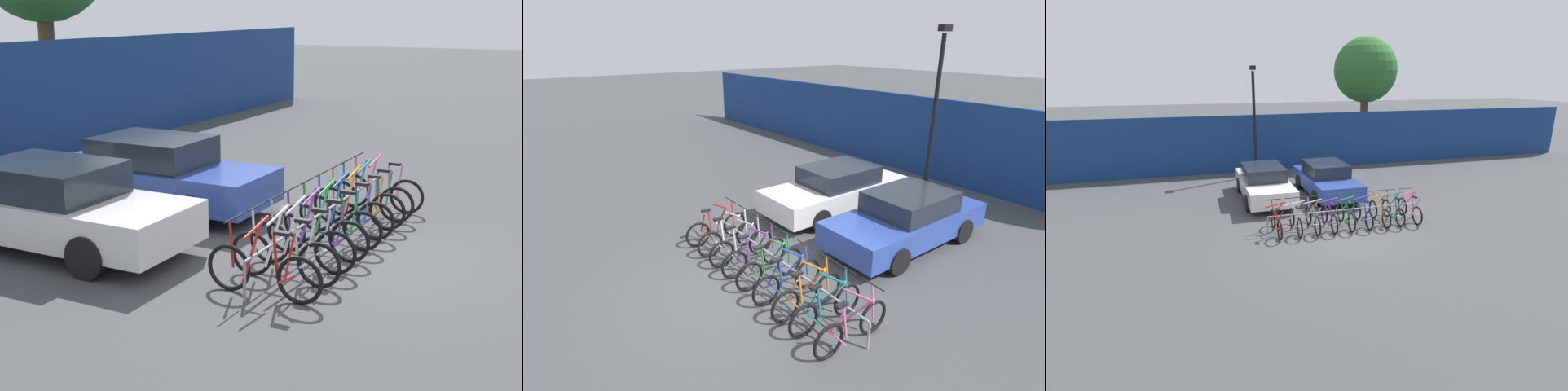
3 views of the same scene
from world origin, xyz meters
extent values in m
plane|color=#424447|center=(0.00, 0.00, 0.00)|extent=(120.00, 120.00, 0.00)
cube|color=navy|center=(0.00, 9.50, 1.48)|extent=(36.00, 0.16, 2.96)
cylinder|color=gray|center=(0.22, 0.68, 0.55)|extent=(5.33, 0.04, 0.04)
cylinder|color=gray|center=(-2.45, 0.68, 0.28)|extent=(0.04, 0.04, 0.55)
cylinder|color=gray|center=(2.88, 0.68, 0.28)|extent=(0.04, 0.04, 0.55)
torus|color=black|center=(-2.20, 0.00, 0.33)|extent=(0.06, 0.66, 0.66)
torus|color=black|center=(-2.20, 1.05, 0.33)|extent=(0.06, 0.66, 0.66)
cylinder|color=red|center=(-2.20, 0.68, 0.65)|extent=(0.60, 0.04, 0.76)
cylinder|color=red|center=(-2.20, 0.63, 0.96)|extent=(0.68, 0.04, 0.16)
cylinder|color=red|center=(-2.20, 0.35, 0.59)|extent=(0.14, 0.04, 0.63)
cylinder|color=red|center=(-2.20, 0.15, 0.61)|extent=(0.32, 0.03, 0.58)
cylinder|color=red|center=(-2.20, 0.20, 0.31)|extent=(0.40, 0.03, 0.08)
cylinder|color=red|center=(-2.20, 1.01, 0.68)|extent=(0.12, 0.04, 0.69)
cylinder|color=black|center=(-2.20, 0.97, 1.04)|extent=(0.52, 0.03, 0.03)
cube|color=black|center=(-2.20, 0.25, 0.93)|extent=(0.10, 0.22, 0.05)
torus|color=black|center=(-1.55, 0.00, 0.33)|extent=(0.06, 0.66, 0.66)
torus|color=black|center=(-1.55, 1.05, 0.33)|extent=(0.06, 0.66, 0.66)
cylinder|color=silver|center=(-1.55, 0.68, 0.65)|extent=(0.60, 0.04, 0.76)
cylinder|color=silver|center=(-1.55, 0.63, 0.96)|extent=(0.68, 0.04, 0.16)
cylinder|color=silver|center=(-1.55, 0.35, 0.59)|extent=(0.14, 0.04, 0.63)
cylinder|color=silver|center=(-1.55, 0.15, 0.61)|extent=(0.32, 0.03, 0.58)
cylinder|color=silver|center=(-1.55, 0.20, 0.31)|extent=(0.40, 0.03, 0.08)
cylinder|color=silver|center=(-1.55, 1.01, 0.68)|extent=(0.12, 0.04, 0.69)
cylinder|color=black|center=(-1.55, 0.97, 1.04)|extent=(0.52, 0.03, 0.03)
cube|color=black|center=(-1.55, 0.25, 0.93)|extent=(0.10, 0.22, 0.05)
torus|color=black|center=(-0.96, 0.00, 0.33)|extent=(0.06, 0.66, 0.66)
torus|color=black|center=(-0.96, 1.05, 0.33)|extent=(0.06, 0.66, 0.66)
cylinder|color=#B7B7BC|center=(-0.96, 0.68, 0.65)|extent=(0.60, 0.04, 0.76)
cylinder|color=#B7B7BC|center=(-0.96, 0.63, 0.96)|extent=(0.68, 0.04, 0.16)
cylinder|color=#B7B7BC|center=(-0.96, 0.35, 0.59)|extent=(0.14, 0.04, 0.63)
cylinder|color=#B7B7BC|center=(-0.96, 0.15, 0.61)|extent=(0.32, 0.03, 0.58)
cylinder|color=#B7B7BC|center=(-0.96, 0.20, 0.31)|extent=(0.40, 0.03, 0.08)
cylinder|color=#B7B7BC|center=(-0.96, 1.01, 0.68)|extent=(0.12, 0.04, 0.69)
cylinder|color=black|center=(-0.96, 0.97, 1.04)|extent=(0.52, 0.03, 0.03)
cube|color=black|center=(-0.96, 0.25, 0.93)|extent=(0.10, 0.22, 0.05)
torus|color=black|center=(-0.38, 0.00, 0.33)|extent=(0.06, 0.66, 0.66)
torus|color=black|center=(-0.38, 1.05, 0.33)|extent=(0.06, 0.66, 0.66)
cylinder|color=#752D99|center=(-0.38, 0.68, 0.65)|extent=(0.60, 0.04, 0.76)
cylinder|color=#752D99|center=(-0.38, 0.63, 0.96)|extent=(0.68, 0.04, 0.16)
cylinder|color=#752D99|center=(-0.38, 0.35, 0.59)|extent=(0.14, 0.04, 0.63)
cylinder|color=#752D99|center=(-0.38, 0.15, 0.61)|extent=(0.32, 0.03, 0.58)
cylinder|color=#752D99|center=(-0.38, 0.20, 0.31)|extent=(0.40, 0.03, 0.08)
cylinder|color=#752D99|center=(-0.38, 1.01, 0.68)|extent=(0.12, 0.04, 0.69)
cylinder|color=black|center=(-0.38, 0.97, 1.04)|extent=(0.52, 0.03, 0.03)
cube|color=black|center=(-0.38, 0.25, 0.93)|extent=(0.10, 0.22, 0.05)
torus|color=black|center=(0.22, 0.00, 0.33)|extent=(0.06, 0.66, 0.66)
torus|color=black|center=(0.22, 1.05, 0.33)|extent=(0.06, 0.66, 0.66)
cylinder|color=#288438|center=(0.22, 0.68, 0.65)|extent=(0.60, 0.04, 0.76)
cylinder|color=#288438|center=(0.22, 0.63, 0.96)|extent=(0.68, 0.04, 0.16)
cylinder|color=#288438|center=(0.22, 0.35, 0.59)|extent=(0.14, 0.04, 0.63)
cylinder|color=#288438|center=(0.22, 0.15, 0.61)|extent=(0.32, 0.03, 0.58)
cylinder|color=#288438|center=(0.22, 0.20, 0.31)|extent=(0.40, 0.03, 0.08)
cylinder|color=#288438|center=(0.22, 1.01, 0.68)|extent=(0.12, 0.04, 0.69)
cylinder|color=black|center=(0.22, 0.97, 1.04)|extent=(0.52, 0.03, 0.03)
cube|color=black|center=(0.22, 0.25, 0.93)|extent=(0.10, 0.22, 0.05)
torus|color=black|center=(0.84, 0.00, 0.33)|extent=(0.06, 0.66, 0.66)
torus|color=black|center=(0.84, 1.05, 0.33)|extent=(0.06, 0.66, 0.66)
cylinder|color=#284CB7|center=(0.84, 0.68, 0.65)|extent=(0.60, 0.04, 0.76)
cylinder|color=#284CB7|center=(0.84, 0.63, 0.96)|extent=(0.68, 0.04, 0.16)
cylinder|color=#284CB7|center=(0.84, 0.35, 0.59)|extent=(0.14, 0.04, 0.63)
cylinder|color=#284CB7|center=(0.84, 0.15, 0.61)|extent=(0.32, 0.03, 0.58)
cylinder|color=#284CB7|center=(0.84, 0.20, 0.31)|extent=(0.40, 0.03, 0.08)
cylinder|color=#284CB7|center=(0.84, 1.01, 0.68)|extent=(0.12, 0.04, 0.69)
cylinder|color=black|center=(0.84, 0.97, 1.04)|extent=(0.52, 0.03, 0.03)
cube|color=black|center=(0.84, 0.25, 0.93)|extent=(0.10, 0.22, 0.05)
torus|color=black|center=(1.47, 0.00, 0.33)|extent=(0.06, 0.66, 0.66)
torus|color=black|center=(1.47, 1.05, 0.33)|extent=(0.06, 0.66, 0.66)
cylinder|color=orange|center=(1.47, 0.68, 0.65)|extent=(0.60, 0.04, 0.76)
cylinder|color=orange|center=(1.47, 0.63, 0.96)|extent=(0.68, 0.04, 0.16)
cylinder|color=orange|center=(1.47, 0.35, 0.59)|extent=(0.14, 0.04, 0.63)
cylinder|color=orange|center=(1.47, 0.15, 0.61)|extent=(0.32, 0.03, 0.58)
cylinder|color=orange|center=(1.47, 0.20, 0.31)|extent=(0.40, 0.03, 0.08)
cylinder|color=orange|center=(1.47, 1.01, 0.68)|extent=(0.12, 0.04, 0.69)
cylinder|color=black|center=(1.47, 0.97, 1.04)|extent=(0.52, 0.03, 0.03)
cube|color=black|center=(1.47, 0.25, 0.93)|extent=(0.10, 0.22, 0.05)
torus|color=black|center=(1.99, 0.00, 0.33)|extent=(0.06, 0.66, 0.66)
torus|color=black|center=(1.99, 1.05, 0.33)|extent=(0.06, 0.66, 0.66)
cylinder|color=#197A7F|center=(1.99, 0.68, 0.65)|extent=(0.60, 0.04, 0.76)
cylinder|color=#197A7F|center=(1.99, 0.63, 0.96)|extent=(0.68, 0.04, 0.16)
cylinder|color=#197A7F|center=(1.99, 0.35, 0.59)|extent=(0.14, 0.04, 0.63)
cylinder|color=#197A7F|center=(1.99, 0.15, 0.61)|extent=(0.32, 0.03, 0.58)
cylinder|color=#197A7F|center=(1.99, 0.20, 0.31)|extent=(0.40, 0.03, 0.08)
cylinder|color=#197A7F|center=(1.99, 1.01, 0.68)|extent=(0.12, 0.04, 0.69)
cylinder|color=black|center=(1.99, 0.97, 1.04)|extent=(0.52, 0.03, 0.03)
cube|color=black|center=(1.99, 0.25, 0.93)|extent=(0.10, 0.22, 0.05)
torus|color=black|center=(2.63, 0.00, 0.33)|extent=(0.06, 0.66, 0.66)
torus|color=black|center=(2.63, 1.05, 0.33)|extent=(0.06, 0.66, 0.66)
cylinder|color=#E55993|center=(2.63, 0.68, 0.65)|extent=(0.60, 0.04, 0.76)
cylinder|color=#E55993|center=(2.63, 0.63, 0.96)|extent=(0.68, 0.04, 0.16)
cylinder|color=#E55993|center=(2.63, 0.35, 0.59)|extent=(0.14, 0.04, 0.63)
cylinder|color=#E55993|center=(2.63, 0.15, 0.61)|extent=(0.32, 0.03, 0.58)
cylinder|color=#E55993|center=(2.63, 0.20, 0.31)|extent=(0.40, 0.03, 0.08)
cylinder|color=#E55993|center=(2.63, 1.01, 0.68)|extent=(0.12, 0.04, 0.69)
cylinder|color=black|center=(2.63, 0.97, 1.04)|extent=(0.52, 0.03, 0.03)
cube|color=black|center=(2.63, 0.25, 0.93)|extent=(0.10, 0.22, 0.05)
cube|color=silver|center=(-1.89, 4.39, 0.57)|extent=(1.80, 4.56, 0.62)
cube|color=#1E232D|center=(-1.89, 4.50, 1.14)|extent=(1.58, 2.10, 0.52)
cylinder|color=black|center=(-2.74, 5.71, 0.32)|extent=(0.20, 0.64, 0.64)
cylinder|color=black|center=(-1.03, 5.71, 0.32)|extent=(0.20, 0.64, 0.64)
cylinder|color=black|center=(-2.74, 3.06, 0.32)|extent=(0.20, 0.64, 0.64)
cylinder|color=black|center=(-1.03, 3.06, 0.32)|extent=(0.20, 0.64, 0.64)
cube|color=#2D479E|center=(0.77, 4.29, 0.57)|extent=(1.80, 4.42, 0.62)
cube|color=#1E232D|center=(0.77, 4.40, 1.14)|extent=(1.58, 2.03, 0.52)
cylinder|color=black|center=(-0.08, 5.57, 0.32)|extent=(0.20, 0.64, 0.64)
cylinder|color=black|center=(1.63, 5.57, 0.32)|extent=(0.20, 0.64, 0.64)
cylinder|color=black|center=(-0.08, 3.00, 0.32)|extent=(0.20, 0.64, 0.64)
cylinder|color=black|center=(1.63, 3.00, 0.32)|extent=(0.20, 0.64, 0.64)
cylinder|color=black|center=(-1.56, 8.50, 2.56)|extent=(0.14, 0.14, 5.11)
cube|color=black|center=(-1.56, 8.50, 5.26)|extent=(0.24, 0.44, 0.20)
cylinder|color=brown|center=(5.48, 11.30, 1.90)|extent=(0.45, 0.45, 3.79)
sphere|color=#286028|center=(5.48, 11.30, 5.18)|extent=(3.71, 3.71, 3.71)
camera|label=1|loc=(-10.23, -3.59, 3.75)|focal=50.00mm
camera|label=2|loc=(6.45, -3.73, 4.89)|focal=28.00mm
camera|label=3|loc=(-4.64, -11.60, 5.04)|focal=28.00mm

